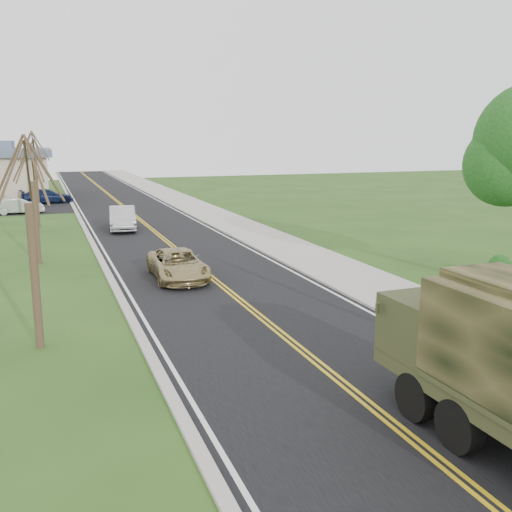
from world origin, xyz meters
TOP-DOWN VIEW (x-y plane):
  - ground at (0.00, 0.00)m, footprint 160.00×160.00m
  - road at (0.00, 40.00)m, footprint 8.00×120.00m
  - curb_right at (4.15, 40.00)m, footprint 0.30×120.00m
  - sidewalk_right at (5.90, 40.00)m, footprint 3.20×120.00m
  - curb_left at (-4.15, 40.00)m, footprint 0.30×120.00m
  - bare_tree_a at (-7.00, 10.00)m, footprint 1.93×2.26m
  - bare_tree_b at (-7.00, 22.00)m, footprint 1.83×2.14m
  - bare_tree_c at (-7.00, 34.00)m, footprint 2.04×2.39m
  - bare_tree_d at (-7.00, 46.00)m, footprint 1.88×2.20m
  - suv_champagne at (-1.41, 16.60)m, footprint 2.21×4.61m
  - sedan_silver at (-1.80, 30.95)m, footprint 2.13×4.81m
  - lot_car_silver at (-8.45, 42.00)m, footprint 3.89×1.64m
  - lot_car_navy at (-6.25, 48.96)m, footprint 4.84×2.61m

SIDE VIEW (x-z plane):
  - ground at x=0.00m, z-range 0.00..0.00m
  - road at x=0.00m, z-range 0.00..0.01m
  - sidewalk_right at x=5.90m, z-range 0.00..0.10m
  - curb_left at x=-4.15m, z-range 0.00..0.10m
  - curb_right at x=4.15m, z-range 0.00..0.12m
  - lot_car_silver at x=-8.45m, z-range 0.00..1.25m
  - suv_champagne at x=-1.41m, z-range 0.00..1.27m
  - lot_car_navy at x=-6.25m, z-range 0.00..1.33m
  - sedan_silver at x=-1.80m, z-range 0.00..1.53m
  - bare_tree_b at x=-7.00m, z-range -0.39..5.34m
  - bare_tree_d at x=-7.00m, z-range -0.40..5.50m
  - bare_tree_a at x=-7.00m, z-range -0.41..5.66m
  - bare_tree_c at x=-7.00m, z-range -0.44..5.99m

